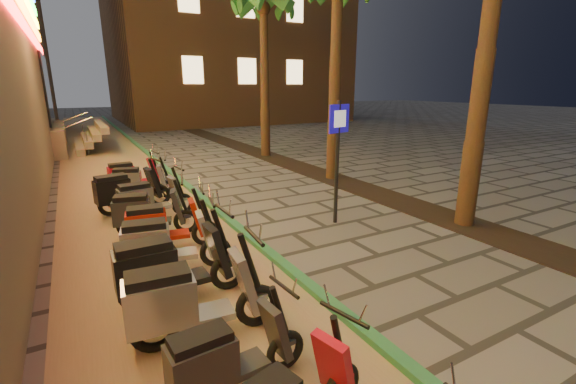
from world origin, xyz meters
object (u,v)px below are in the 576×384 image
pedestrian_sign (338,146)px  scooter_4 (224,358)px  scooter_5 (186,301)px  scooter_6 (167,268)px  scooter_13 (131,175)px  scooter_8 (161,226)px  scooter_11 (124,191)px  scooter_10 (147,199)px  scooter_7 (164,244)px  scooter_12 (137,182)px  scooter_9 (145,213)px

pedestrian_sign → scooter_4: (-3.90, -3.56, -1.28)m
pedestrian_sign → scooter_5: (-4.00, -2.57, -1.17)m
scooter_6 → scooter_13: scooter_6 is taller
scooter_4 → scooter_8: bearing=82.3°
pedestrian_sign → scooter_6: size_ratio=1.46×
scooter_4 → scooter_11: 6.57m
scooter_4 → scooter_10: size_ratio=0.88×
scooter_7 → scooter_12: 4.60m
scooter_5 → scooter_8: size_ratio=1.12×
scooter_11 → scooter_12: 1.03m
scooter_5 → scooter_13: bearing=92.1°
scooter_5 → scooter_13: size_ratio=1.14×
scooter_9 → scooter_12: scooter_12 is taller
pedestrian_sign → scooter_9: pedestrian_sign is taller
scooter_4 → scooter_12: size_ratio=0.90×
scooter_5 → scooter_9: scooter_5 is taller
scooter_13 → scooter_4: bearing=-96.4°
pedestrian_sign → scooter_7: (-3.85, -0.65, -1.20)m
scooter_4 → scooter_7: bearing=84.3°
scooter_6 → scooter_7: size_ratio=1.07×
scooter_5 → scooter_12: bearing=91.3°
scooter_13 → scooter_5: bearing=-97.4°
scooter_13 → scooter_11: bearing=-105.8°
scooter_4 → scooter_7: scooter_7 is taller
scooter_9 → scooter_11: size_ratio=0.91×
scooter_8 → scooter_13: scooter_8 is taller
pedestrian_sign → scooter_6: 4.47m
pedestrian_sign → scooter_9: 4.19m
scooter_9 → scooter_10: 0.95m
scooter_6 → scooter_8: size_ratio=1.12×
scooter_7 → scooter_10: (0.22, 2.78, -0.01)m
scooter_7 → scooter_13: size_ratio=1.06×
scooter_10 → scooter_12: scooter_10 is taller
pedestrian_sign → scooter_12: bearing=119.6°
scooter_6 → scooter_9: size_ratio=1.12×
scooter_7 → scooter_6: bearing=-88.7°
scooter_7 → scooter_13: bearing=97.7°
scooter_5 → scooter_12: scooter_5 is taller
scooter_5 → scooter_10: scooter_5 is taller
scooter_4 → scooter_13: 8.50m
scooter_4 → scooter_6: scooter_6 is taller
scooter_5 → scooter_11: bearing=95.1°
scooter_10 → scooter_12: bearing=81.6°
scooter_12 → scooter_9: bearing=-80.1°
scooter_4 → scooter_9: (0.08, 4.76, 0.05)m
scooter_8 → scooter_10: scooter_10 is taller
scooter_4 → scooter_5: scooter_5 is taller
scooter_6 → scooter_7: scooter_6 is taller
scooter_11 → scooter_6: bearing=-101.2°
scooter_5 → scooter_10: bearing=90.6°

